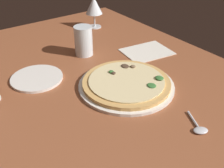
{
  "coord_description": "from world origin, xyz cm",
  "views": [
    {
      "loc": [
        -57.31,
        35.74,
        52.69
      ],
      "look_at": [
        -0.27,
        -5.64,
        7.0
      ],
      "focal_mm": 42.72,
      "sensor_mm": 36.0,
      "label": 1
    }
  ],
  "objects_px": {
    "side_plate": "(37,78)",
    "spoon": "(199,128)",
    "pizza_main": "(126,83)",
    "paper_menu": "(147,52)",
    "water_glass": "(84,43)",
    "wine_glass_near": "(94,6)"
  },
  "relations": [
    {
      "from": "pizza_main",
      "to": "side_plate",
      "type": "distance_m",
      "value": 0.31
    },
    {
      "from": "pizza_main",
      "to": "spoon",
      "type": "height_order",
      "value": "pizza_main"
    },
    {
      "from": "pizza_main",
      "to": "spoon",
      "type": "distance_m",
      "value": 0.28
    },
    {
      "from": "side_plate",
      "to": "paper_menu",
      "type": "distance_m",
      "value": 0.46
    },
    {
      "from": "water_glass",
      "to": "side_plate",
      "type": "bearing_deg",
      "value": 106.66
    },
    {
      "from": "water_glass",
      "to": "side_plate",
      "type": "relative_size",
      "value": 0.66
    },
    {
      "from": "water_glass",
      "to": "spoon",
      "type": "relative_size",
      "value": 1.23
    },
    {
      "from": "side_plate",
      "to": "spoon",
      "type": "distance_m",
      "value": 0.55
    },
    {
      "from": "pizza_main",
      "to": "water_glass",
      "type": "relative_size",
      "value": 2.69
    },
    {
      "from": "pizza_main",
      "to": "wine_glass_near",
      "type": "xyz_separation_m",
      "value": [
        0.52,
        -0.21,
        0.09
      ]
    },
    {
      "from": "wine_glass_near",
      "to": "paper_menu",
      "type": "xyz_separation_m",
      "value": [
        -0.36,
        -0.02,
        -0.1
      ]
    },
    {
      "from": "pizza_main",
      "to": "paper_menu",
      "type": "xyz_separation_m",
      "value": [
        0.15,
        -0.23,
        -0.01
      ]
    },
    {
      "from": "water_glass",
      "to": "paper_menu",
      "type": "height_order",
      "value": "water_glass"
    },
    {
      "from": "spoon",
      "to": "wine_glass_near",
      "type": "bearing_deg",
      "value": -12.94
    },
    {
      "from": "side_plate",
      "to": "paper_menu",
      "type": "relative_size",
      "value": 0.94
    },
    {
      "from": "paper_menu",
      "to": "pizza_main",
      "type": "bearing_deg",
      "value": 131.6
    },
    {
      "from": "pizza_main",
      "to": "wine_glass_near",
      "type": "bearing_deg",
      "value": -22.01
    },
    {
      "from": "water_glass",
      "to": "spoon",
      "type": "bearing_deg",
      "value": -178.27
    },
    {
      "from": "wine_glass_near",
      "to": "spoon",
      "type": "distance_m",
      "value": 0.82
    },
    {
      "from": "pizza_main",
      "to": "paper_menu",
      "type": "relative_size",
      "value": 1.66
    },
    {
      "from": "wine_glass_near",
      "to": "side_plate",
      "type": "xyz_separation_m",
      "value": [
        -0.3,
        0.43,
        -0.1
      ]
    },
    {
      "from": "wine_glass_near",
      "to": "spoon",
      "type": "height_order",
      "value": "wine_glass_near"
    }
  ]
}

